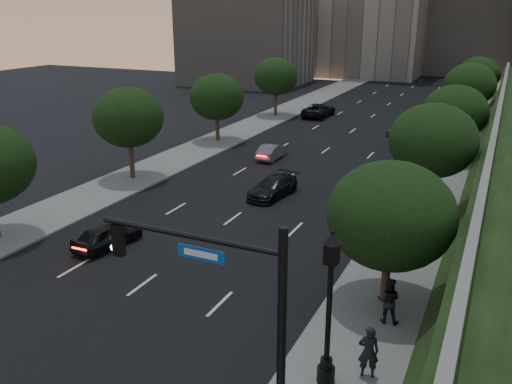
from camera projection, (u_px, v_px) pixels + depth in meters
The scene contains 25 objects.
ground at pixel (63, 344), 20.30m from camera, with size 160.00×160.00×0.00m, color black.
road_surface at pixel (318, 156), 46.08m from camera, with size 16.00×140.00×0.02m, color black.
sidewalk_right at pixel (444, 169), 41.99m from camera, with size 4.50×140.00×0.15m, color slate.
sidewalk_left at pixel (213, 143), 50.13m from camera, with size 4.50×140.00×0.15m, color slate.
parapet_wall at pixel (496, 123), 37.60m from camera, with size 0.35×90.00×0.70m, color slate.
office_block_mid at pixel (474, 2), 101.40m from camera, with size 22.00×18.00×26.00m, color gray.
office_block_filler at pixel (247, 40), 88.53m from camera, with size 18.00×16.00×14.00m, color gray.
tree_right_a at pixel (391, 215), 21.79m from camera, with size 5.20×5.20×6.24m.
tree_right_b at pixel (433, 141), 31.94m from camera, with size 5.20×5.20×6.74m.
tree_right_c at pixel (455, 113), 43.28m from camera, with size 5.20×5.20×6.24m.
tree_right_d at pixel (470, 85), 55.15m from camera, with size 5.20×5.20×6.74m.
tree_right_e at pixel (479, 74), 68.20m from camera, with size 5.20×5.20×6.24m.
tree_left_b at pixel (128, 118), 38.39m from camera, with size 5.00×5.00×6.71m.
tree_left_c at pixel (217, 97), 49.68m from camera, with size 5.00×5.00×6.34m.
tree_left_d at pixel (276, 76), 61.59m from camera, with size 5.00×5.00×6.71m.
traffic_signal_mast at pixel (243, 337), 14.35m from camera, with size 5.68×0.56×7.00m.
street_lamp at pixel (329, 316), 17.23m from camera, with size 0.64×0.64×5.62m.
sedan_near_left at pixel (107, 235), 28.35m from camera, with size 1.60×3.97×1.35m, color black.
sedan_mid_left at pixel (272, 151), 45.02m from camera, with size 1.37×3.94×1.30m, color slate.
sedan_far_left at pixel (319, 110), 62.51m from camera, with size 2.57×5.57×1.55m, color black.
sedan_near_right at pixel (273, 187), 36.00m from camera, with size 1.84×4.53×1.31m, color black.
sedan_far_right at pixel (401, 129), 53.49m from camera, with size 1.52×3.77×1.29m, color #53565A.
pedestrian_a at pixel (369, 352), 18.00m from camera, with size 0.70×0.46×1.91m, color black.
pedestrian_b at pixel (388, 301), 21.16m from camera, with size 0.92×0.72×1.89m, color black.
pedestrian_c at pixel (420, 236), 27.39m from camera, with size 1.00×0.42×1.71m, color black.
Camera 1 is at (13.89, -12.73, 11.93)m, focal length 38.00 mm.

